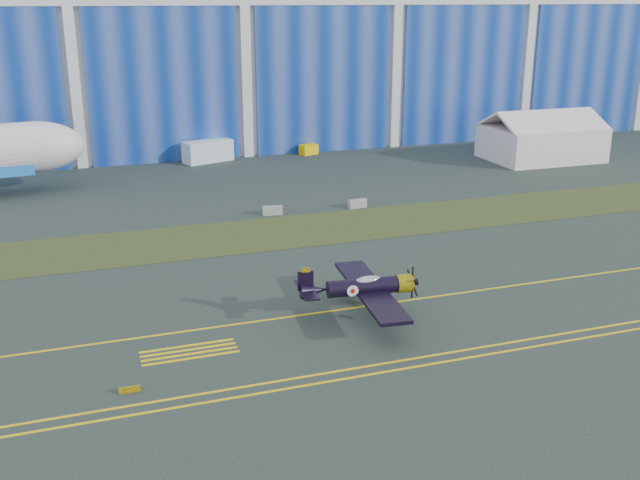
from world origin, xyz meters
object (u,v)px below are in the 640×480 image
object	(u,v)px
tent	(542,135)
shipping_container	(208,151)
warbird	(363,287)
tug	(309,149)

from	to	relation	value
tent	shipping_container	world-z (taller)	tent
tent	warbird	bearing A→B (deg)	-135.85
shipping_container	warbird	bearing A→B (deg)	-108.10
warbird	shipping_container	distance (m)	54.16
tent	tug	bearing A→B (deg)	155.25
tent	tug	distance (m)	31.87
warbird	shipping_container	world-z (taller)	warbird
warbird	tug	size ratio (longest dim) A/B	5.20
warbird	tent	bearing A→B (deg)	49.64
tent	tug	world-z (taller)	tent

